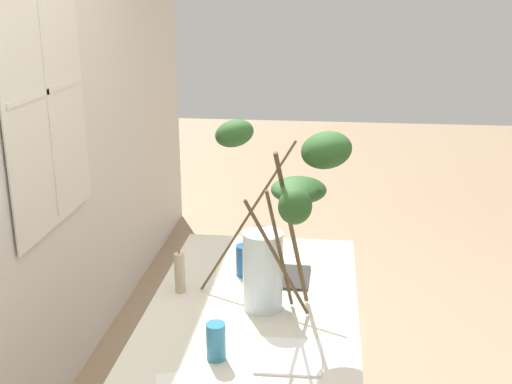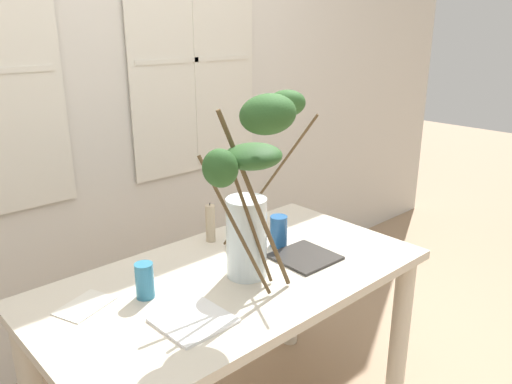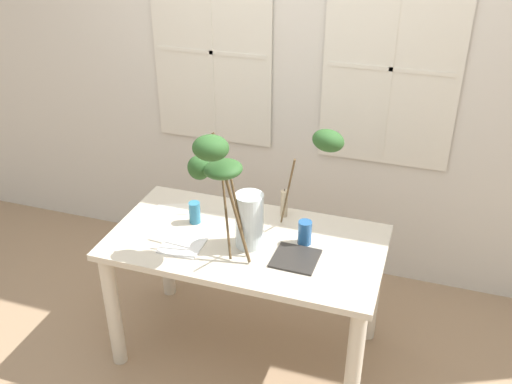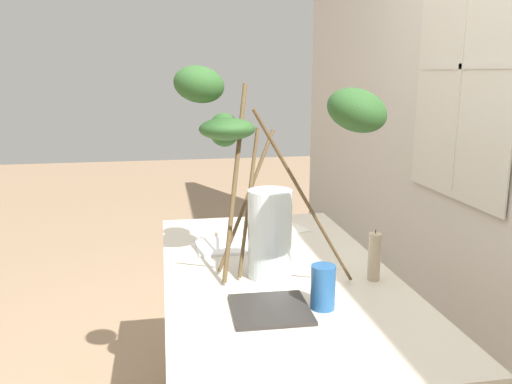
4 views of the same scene
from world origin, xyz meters
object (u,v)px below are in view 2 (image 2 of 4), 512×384
(dining_table, at_px, (234,307))
(drinking_glass_blue_left, at_px, (145,281))
(drinking_glass_blue_right, at_px, (279,231))
(plate_square_left, at_px, (193,320))
(pillar_candle, at_px, (210,223))
(plate_square_right, at_px, (305,257))
(vase_with_branches, at_px, (256,183))

(dining_table, bearing_deg, drinking_glass_blue_left, 167.04)
(dining_table, xyz_separation_m, drinking_glass_blue_right, (0.29, 0.06, 0.20))
(drinking_glass_blue_left, distance_m, plate_square_left, 0.23)
(pillar_candle, bearing_deg, drinking_glass_blue_left, -153.85)
(pillar_candle, bearing_deg, dining_table, -112.69)
(plate_square_left, bearing_deg, plate_square_right, 6.51)
(vase_with_branches, xyz_separation_m, pillar_candle, (0.08, 0.36, -0.27))
(drinking_glass_blue_left, xyz_separation_m, plate_square_left, (0.03, -0.22, -0.06))
(drinking_glass_blue_left, bearing_deg, pillar_candle, 26.15)
(vase_with_branches, bearing_deg, plate_square_left, -167.42)
(drinking_glass_blue_right, relative_size, plate_square_right, 0.59)
(vase_with_branches, xyz_separation_m, drinking_glass_blue_left, (-0.35, 0.15, -0.29))
(vase_with_branches, height_order, plate_square_left, vase_with_branches)
(vase_with_branches, distance_m, pillar_candle, 0.46)
(drinking_glass_blue_right, bearing_deg, dining_table, -167.71)
(drinking_glass_blue_left, xyz_separation_m, pillar_candle, (0.43, 0.21, 0.02))
(drinking_glass_blue_left, bearing_deg, plate_square_right, -14.74)
(dining_table, distance_m, plate_square_right, 0.33)
(drinking_glass_blue_right, relative_size, plate_square_left, 0.62)
(dining_table, height_order, drinking_glass_blue_left, drinking_glass_blue_left)
(vase_with_branches, height_order, pillar_candle, vase_with_branches)
(pillar_candle, bearing_deg, plate_square_right, -65.97)
(pillar_candle, bearing_deg, vase_with_branches, -103.05)
(plate_square_left, bearing_deg, dining_table, 27.82)
(plate_square_right, relative_size, pillar_candle, 1.29)
(vase_with_branches, relative_size, plate_square_right, 3.40)
(drinking_glass_blue_right, height_order, plate_square_left, drinking_glass_blue_right)
(drinking_glass_blue_right, xyz_separation_m, pillar_candle, (-0.17, 0.22, 0.01))
(drinking_glass_blue_right, xyz_separation_m, plate_square_left, (-0.58, -0.21, -0.06))
(vase_with_branches, distance_m, plate_square_right, 0.43)
(drinking_glass_blue_right, height_order, pillar_candle, pillar_candle)
(dining_table, relative_size, vase_with_branches, 1.91)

